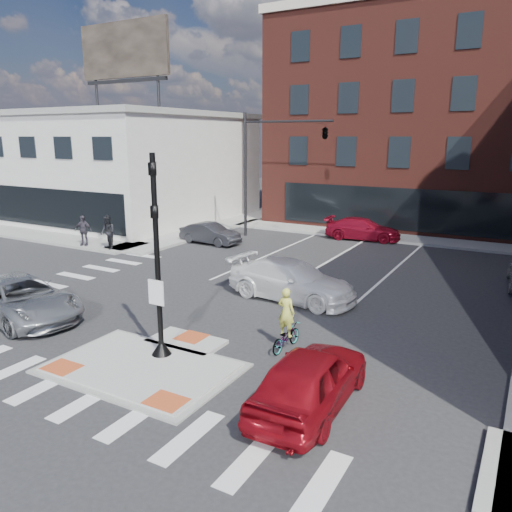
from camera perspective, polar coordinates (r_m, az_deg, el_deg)
The scene contains 17 objects.
ground at distance 15.42m, azimuth -11.68°, elevation -11.84°, with size 120.00×120.00×0.00m, color #28282B.
refuge_island at distance 15.23m, azimuth -12.34°, elevation -12.01°, with size 5.40×4.65×0.13m.
sidewalk_nw at distance 37.18m, azimuth -15.79°, elevation 3.04°, with size 23.50×20.50×0.15m.
sidewalk_n at distance 33.60m, azimuth 18.04°, elevation 1.80°, with size 26.00×3.00×0.15m, color gray.
building_nw at distance 43.69m, azimuth -16.65°, elevation 9.98°, with size 20.40×16.40×14.40m.
building_n at distance 42.84m, azimuth 21.67°, elevation 14.34°, with size 24.40×18.40×15.50m.
building_far_left at distance 63.79m, azimuth 17.79°, elevation 11.56°, with size 10.00×12.00×10.00m, color slate.
signal_pole at distance 14.86m, azimuth -11.11°, elevation -3.07°, with size 0.60×0.60×5.98m.
mast_arm_signal at distance 31.13m, azimuth 5.29°, elevation 12.90°, with size 6.10×2.24×8.00m.
silver_suv at distance 20.18m, azimuth -25.38°, elevation -4.41°, with size 2.56×5.55×1.54m, color #A1A4A8.
red_sedan at distance 12.62m, azimuth 6.24°, elevation -13.73°, with size 1.84×4.56×1.56m, color maroon.
white_pickup at distance 20.44m, azimuth 4.10°, elevation -2.80°, with size 2.23×5.48×1.59m, color white.
bg_car_dark at distance 31.07m, azimuth -5.27°, elevation 2.58°, with size 1.37×3.93×1.30m, color #28282D.
bg_car_red at distance 32.93m, azimuth 12.10°, elevation 3.04°, with size 1.94×4.78×1.39m, color maroon.
cyclist at distance 15.75m, azimuth 3.44°, elevation -8.33°, with size 0.65×1.59×2.02m.
pedestrian_a at distance 30.01m, azimuth -16.61°, elevation 2.61°, with size 0.95×0.74×1.96m, color black.
pedestrian_b at distance 31.48m, azimuth -19.15°, elevation 2.78°, with size 1.06×0.44×1.81m, color #34303B.
Camera 1 is at (9.38, -10.35, 6.55)m, focal length 35.00 mm.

